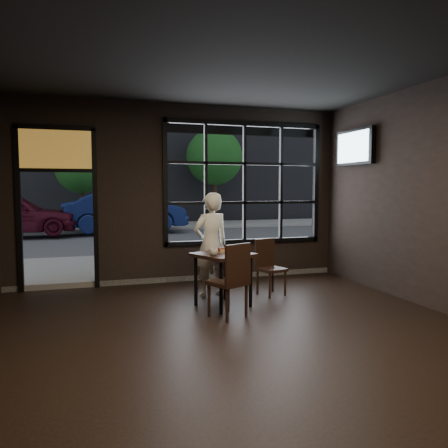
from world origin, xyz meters
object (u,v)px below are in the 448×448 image
object	(u,v)px
cafe_table	(223,280)
man	(211,245)
navy_car	(125,211)
chair_near	(228,280)

from	to	relation	value
cafe_table	man	xyz separation A→B (m)	(-0.00, 0.65, 0.43)
man	navy_car	size ratio (longest dim) A/B	0.36
cafe_table	man	bearing A→B (deg)	66.35
man	navy_car	xyz separation A→B (m)	(-0.55, 10.23, 0.03)
chair_near	navy_car	xyz separation A→B (m)	(-0.45, 11.40, 0.35)
cafe_table	man	world-z (taller)	man
chair_near	man	distance (m)	1.21
cafe_table	man	size ratio (longest dim) A/B	0.48
chair_near	navy_car	world-z (taller)	navy_car
chair_near	cafe_table	bearing A→B (deg)	-126.08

